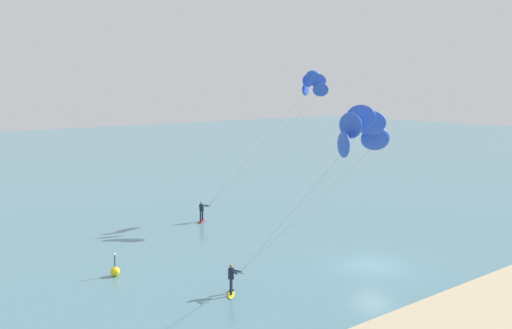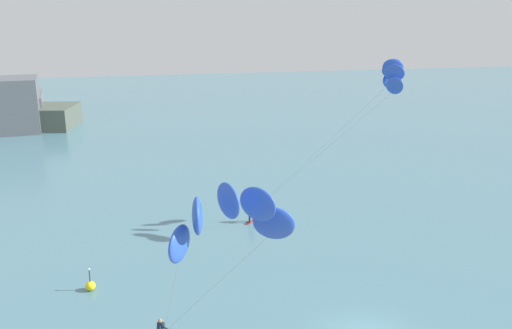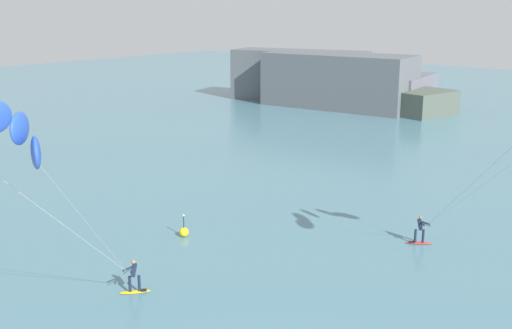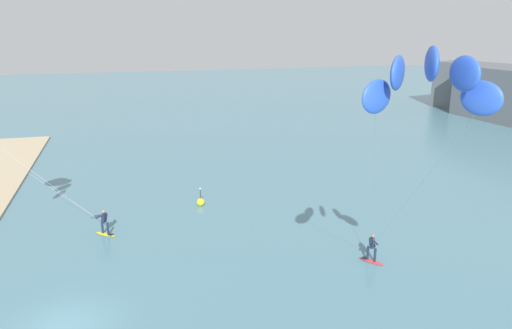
# 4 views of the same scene
# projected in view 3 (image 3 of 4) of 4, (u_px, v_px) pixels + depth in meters

# --- Properties ---
(kitesurfer_nearshore) EXTENTS (4.88, 8.80, 10.25)m
(kitesurfer_nearshore) POSITION_uv_depth(u_px,v_px,m) (7.00, 143.00, 21.14)
(kitesurfer_nearshore) COLOR yellow
(kitesurfer_nearshore) RESTS_ON ground
(marker_buoy) EXTENTS (0.56, 0.56, 1.38)m
(marker_buoy) POSITION_uv_depth(u_px,v_px,m) (184.00, 232.00, 36.47)
(marker_buoy) COLOR yellow
(marker_buoy) RESTS_ON ground
(distant_headland) EXTENTS (32.52, 16.64, 7.10)m
(distant_headland) POSITION_uv_depth(u_px,v_px,m) (339.00, 83.00, 85.35)
(distant_headland) COLOR #565B60
(distant_headland) RESTS_ON ground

